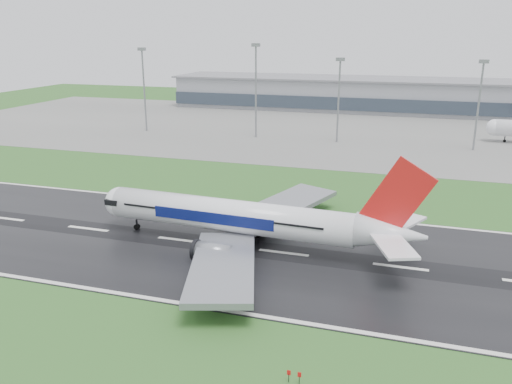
% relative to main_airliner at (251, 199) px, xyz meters
% --- Properties ---
extents(ground, '(520.00, 520.00, 0.00)m').
position_rel_main_airliner_xyz_m(ground, '(26.50, -1.36, -9.06)').
color(ground, '#25541E').
rests_on(ground, ground).
extents(runway, '(400.00, 45.00, 0.10)m').
position_rel_main_airliner_xyz_m(runway, '(26.50, -1.36, -9.01)').
color(runway, black).
rests_on(runway, ground).
extents(apron, '(400.00, 130.00, 0.08)m').
position_rel_main_airliner_xyz_m(apron, '(26.50, 123.64, -9.02)').
color(apron, slate).
rests_on(apron, ground).
extents(terminal, '(240.00, 36.00, 15.00)m').
position_rel_main_airliner_xyz_m(terminal, '(26.50, 183.64, -1.56)').
color(terminal, gray).
rests_on(terminal, ground).
extents(main_airliner, '(63.49, 60.75, 17.92)m').
position_rel_main_airliner_xyz_m(main_airliner, '(0.00, 0.00, 0.00)').
color(main_airliner, white).
rests_on(main_airliner, runway).
extents(floodmast_0, '(0.64, 0.64, 30.75)m').
position_rel_main_airliner_xyz_m(floodmast_0, '(-74.87, 98.64, 6.31)').
color(floodmast_0, gray).
rests_on(floodmast_0, ground).
extents(floodmast_1, '(0.64, 0.64, 32.55)m').
position_rel_main_airliner_xyz_m(floodmast_1, '(-29.54, 98.64, 7.22)').
color(floodmast_1, gray).
rests_on(floodmast_1, ground).
extents(floodmast_2, '(0.64, 0.64, 28.04)m').
position_rel_main_airliner_xyz_m(floodmast_2, '(0.55, 98.64, 4.96)').
color(floodmast_2, gray).
rests_on(floodmast_2, ground).
extents(floodmast_3, '(0.64, 0.64, 28.02)m').
position_rel_main_airliner_xyz_m(floodmast_3, '(45.76, 98.64, 4.95)').
color(floodmast_3, gray).
rests_on(floodmast_3, ground).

